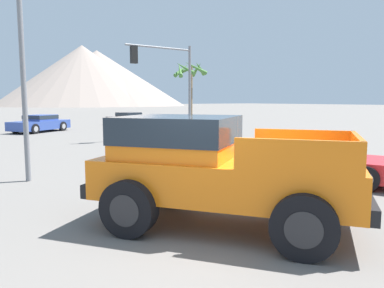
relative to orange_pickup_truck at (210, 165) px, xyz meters
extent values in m
plane|color=slate|center=(-0.20, -0.24, -1.11)|extent=(320.00, 320.00, 0.00)
cube|color=orange|center=(0.17, -0.24, -0.22)|extent=(4.13, 4.76, 0.68)
cube|color=orange|center=(-0.35, 0.50, 0.49)|extent=(2.57, 2.62, 0.74)
cube|color=#1E2833|center=(-0.35, 0.50, 0.62)|extent=(2.62, 2.67, 0.47)
cube|color=orange|center=(0.13, -1.79, 0.36)|extent=(1.09, 1.51, 0.48)
cube|color=orange|center=(1.63, -0.74, 0.36)|extent=(1.09, 1.51, 0.48)
cube|color=orange|center=(1.37, -1.97, 0.36)|extent=(1.56, 1.12, 0.48)
cube|color=black|center=(-1.14, 1.64, -0.45)|extent=(1.63, 1.20, 0.24)
cube|color=black|center=(1.47, -2.11, -0.45)|extent=(1.63, 1.20, 0.24)
cylinder|color=black|center=(-1.44, 0.33, -0.63)|extent=(0.81, 0.97, 0.96)
cylinder|color=#232326|center=(-1.44, 0.33, -0.63)|extent=(0.58, 0.63, 0.53)
cylinder|color=black|center=(0.19, 1.47, -0.63)|extent=(0.81, 0.97, 0.96)
cylinder|color=#232326|center=(0.19, 1.47, -0.63)|extent=(0.58, 0.63, 0.53)
cylinder|color=black|center=(0.14, -1.94, -0.63)|extent=(0.81, 0.97, 0.96)
cylinder|color=#232326|center=(0.14, -1.94, -0.63)|extent=(0.58, 0.63, 0.53)
cylinder|color=black|center=(1.77, -0.81, -0.63)|extent=(0.81, 0.97, 0.96)
cylinder|color=#232326|center=(1.77, -0.81, -0.63)|extent=(0.58, 0.63, 0.53)
cube|color=red|center=(5.02, 1.19, -0.68)|extent=(3.20, 4.62, 0.51)
cube|color=#1E2833|center=(4.85, 1.63, -0.23)|extent=(1.44, 0.60, 0.37)
cube|color=black|center=(5.28, 0.49, -0.34)|extent=(1.55, 1.07, 0.16)
cylinder|color=black|center=(3.74, 2.12, -0.79)|extent=(0.43, 0.67, 0.64)
cylinder|color=#9E9EA3|center=(3.74, 2.12, -0.79)|extent=(0.34, 0.41, 0.35)
cylinder|color=black|center=(5.34, 2.73, -0.79)|extent=(0.43, 0.67, 0.64)
cylinder|color=#9E9EA3|center=(5.34, 2.73, -0.79)|extent=(0.34, 0.41, 0.35)
cylinder|color=black|center=(4.69, -0.35, -0.79)|extent=(0.43, 0.67, 0.64)
cylinder|color=#9E9EA3|center=(4.69, -0.35, -0.79)|extent=(0.34, 0.41, 0.35)
cylinder|color=black|center=(6.29, 0.26, -0.79)|extent=(0.43, 0.67, 0.64)
cylinder|color=#9E9EA3|center=(6.29, 0.26, -0.79)|extent=(0.34, 0.41, 0.35)
cube|color=#232328|center=(10.89, 24.97, -0.65)|extent=(2.59, 4.49, 0.55)
cube|color=#232328|center=(10.91, 24.87, -0.17)|extent=(1.88, 2.05, 0.41)
cube|color=#1E2833|center=(10.91, 24.87, -0.12)|extent=(1.92, 2.09, 0.25)
cylinder|color=black|center=(9.79, 26.08, -0.78)|extent=(0.35, 0.68, 0.65)
cylinder|color=#9E9EA3|center=(9.79, 26.08, -0.78)|extent=(0.30, 0.40, 0.36)
cylinder|color=black|center=(11.45, 26.43, -0.78)|extent=(0.35, 0.68, 0.65)
cylinder|color=#9E9EA3|center=(11.45, 26.43, -0.78)|extent=(0.30, 0.40, 0.36)
cylinder|color=black|center=(10.33, 23.52, -0.78)|extent=(0.35, 0.68, 0.65)
cylinder|color=#9E9EA3|center=(10.33, 23.52, -0.78)|extent=(0.30, 0.40, 0.36)
cylinder|color=black|center=(11.98, 23.87, -0.78)|extent=(0.35, 0.68, 0.65)
cylinder|color=#9E9EA3|center=(11.98, 23.87, -0.78)|extent=(0.30, 0.40, 0.36)
cube|color=#334C9E|center=(2.74, 22.38, -0.62)|extent=(4.64, 3.85, 0.61)
cube|color=#334C9E|center=(2.84, 22.44, -0.11)|extent=(2.38, 2.29, 0.41)
cube|color=#1E2833|center=(2.84, 22.44, -0.06)|extent=(2.43, 2.34, 0.25)
cylinder|color=black|center=(2.05, 20.94, -0.77)|extent=(0.68, 0.55, 0.67)
cylinder|color=#9E9EA3|center=(2.05, 20.94, -0.77)|extent=(0.43, 0.40, 0.37)
cylinder|color=black|center=(1.15, 22.34, -0.77)|extent=(0.68, 0.55, 0.67)
cylinder|color=#9E9EA3|center=(1.15, 22.34, -0.77)|extent=(0.43, 0.40, 0.37)
cylinder|color=black|center=(4.34, 22.42, -0.77)|extent=(0.68, 0.55, 0.67)
cylinder|color=#9E9EA3|center=(4.34, 22.42, -0.77)|extent=(0.43, 0.40, 0.37)
cylinder|color=black|center=(3.43, 23.82, -0.77)|extent=(0.68, 0.55, 0.67)
cylinder|color=#9E9EA3|center=(3.43, 23.82, -0.77)|extent=(0.43, 0.40, 0.37)
cylinder|color=slate|center=(8.92, 12.92, 1.57)|extent=(0.16, 0.16, 5.36)
cylinder|color=slate|center=(6.86, 12.92, 4.01)|extent=(4.14, 0.11, 0.11)
cube|color=black|center=(5.28, 12.92, 3.51)|extent=(0.34, 0.26, 0.90)
sphere|color=red|center=(5.28, 13.07, 3.78)|extent=(0.20, 0.20, 0.20)
sphere|color=orange|center=(5.28, 13.07, 3.51)|extent=(0.20, 0.20, 0.20)
sphere|color=green|center=(5.28, 13.07, 3.24)|extent=(0.20, 0.20, 0.20)
cylinder|color=slate|center=(-1.77, 5.85, 2.52)|extent=(0.14, 0.14, 7.25)
cylinder|color=brown|center=(15.43, 21.80, 1.49)|extent=(0.36, 0.40, 5.19)
cone|color=#427533|center=(16.16, 21.87, 3.81)|extent=(0.44, 1.33, 1.25)
cone|color=#427533|center=(15.90, 22.70, 3.90)|extent=(1.91, 1.24, 1.07)
cone|color=#427533|center=(15.17, 22.81, 3.79)|extent=(1.95, 0.84, 1.40)
cone|color=#427533|center=(14.61, 22.24, 3.75)|extent=(1.07, 1.61, 1.49)
cone|color=#427533|center=(14.55, 21.38, 3.84)|extent=(1.17, 1.86, 1.27)
cone|color=#427533|center=(15.22, 20.75, 3.86)|extent=(2.18, 0.76, 1.21)
cone|color=#427533|center=(15.88, 21.00, 3.86)|extent=(1.76, 1.18, 1.19)
cone|color=gray|center=(51.49, 131.07, 9.18)|extent=(65.66, 65.66, 20.58)
cone|color=gray|center=(44.99, 128.52, 9.72)|extent=(60.51, 60.51, 21.66)
camera|label=1|loc=(-4.15, -5.11, 1.15)|focal=35.00mm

